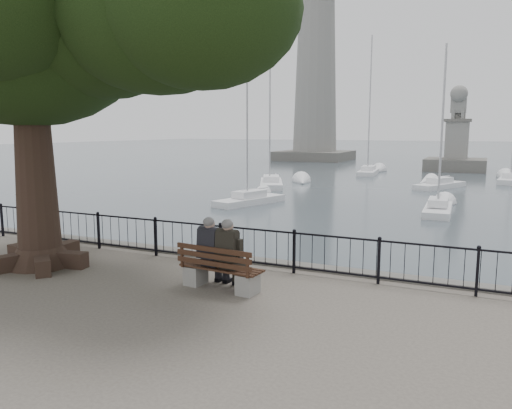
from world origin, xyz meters
The scene contains 14 objects.
harbor centered at (0.00, 3.00, -0.50)m, with size 260.00×260.00×1.20m.
railing centered at (0.00, 2.50, 0.56)m, with size 22.06×0.06×1.00m.
bench centered at (-0.01, 0.68, 0.34)m, with size 1.91×0.73×0.99m.
person_left centered at (-0.24, 0.81, 0.72)m, with size 0.48×0.80×1.56m.
person_right centered at (0.23, 0.76, 0.72)m, with size 0.48×0.80×1.56m.
tree centered at (-4.21, 0.62, 6.10)m, with size 11.35×7.93×9.27m.
lighthouse centered at (-18.00, 62.00, 11.87)m, with size 9.98×9.98×30.54m.
lion_monument centered at (2.00, 49.93, 1.30)m, with size 6.21×6.21×9.11m.
sailboat_a centered at (-7.72, 18.28, -0.69)m, with size 2.84×5.19×9.91m.
sailboat_c centered at (2.85, 19.45, -0.71)m, with size 1.49×4.80×8.87m.
sailboat_e centered at (-10.17, 27.37, -0.62)m, with size 3.87×6.10×13.71m.
sailboat_f centered at (1.92, 31.66, -0.69)m, with size 3.55×5.39×10.21m.
sailboat_g centered at (6.97, 38.60, -0.68)m, with size 2.23×5.95×11.17m.
sailboat_h centered at (-5.60, 41.33, -0.62)m, with size 2.14×5.89×13.56m.
Camera 1 is at (5.02, -8.38, 3.40)m, focal length 35.00 mm.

